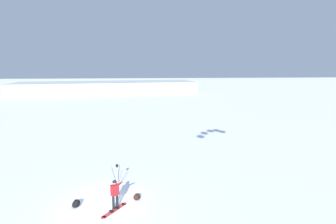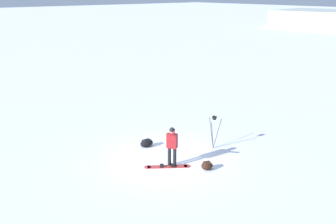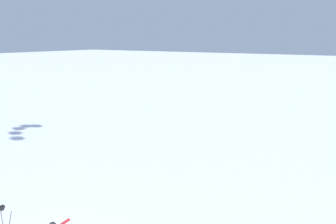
# 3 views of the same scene
# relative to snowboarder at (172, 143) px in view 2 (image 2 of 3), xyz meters

# --- Properties ---
(ground_plane) EXTENTS (300.00, 300.00, 0.00)m
(ground_plane) POSITION_rel_snowboarder_xyz_m (0.33, 0.64, -0.99)
(ground_plane) COLOR white
(snowboarder) EXTENTS (0.56, 0.70, 1.67)m
(snowboarder) POSITION_rel_snowboarder_xyz_m (0.00, 0.00, 0.00)
(snowboarder) COLOR black
(snowboarder) RESTS_ON ground_plane
(snowboard) EXTENTS (1.53, 1.22, 0.10)m
(snowboard) POSITION_rel_snowboarder_xyz_m (-0.20, 0.05, -0.97)
(snowboard) COLOR #B23333
(snowboard) RESTS_ON ground_plane
(gear_bag_large) EXTENTS (0.58, 0.53, 0.33)m
(gear_bag_large) POSITION_rel_snowboarder_xyz_m (0.84, -1.13, -0.82)
(gear_bag_large) COLOR black
(gear_bag_large) RESTS_ON ground_plane
(camera_tripod) EXTENTS (0.70, 0.52, 1.51)m
(camera_tripod) POSITION_rel_snowboarder_xyz_m (2.55, 0.14, 0.07)
(camera_tripod) COLOR #262628
(camera_tripod) RESTS_ON ground_plane
(gear_bag_small) EXTENTS (0.66, 0.47, 0.35)m
(gear_bag_small) POSITION_rel_snowboarder_xyz_m (0.38, 2.17, -0.81)
(gear_bag_small) COLOR black
(gear_bag_small) RESTS_ON ground_plane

